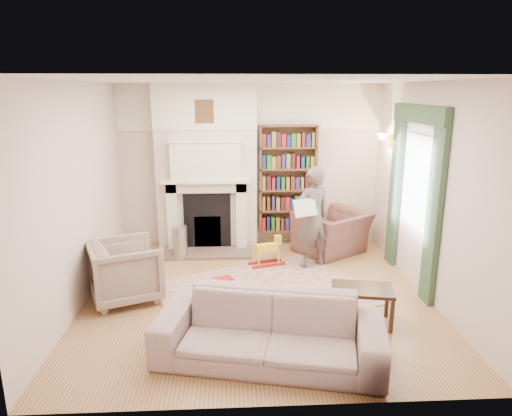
{
  "coord_description": "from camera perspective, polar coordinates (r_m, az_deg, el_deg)",
  "views": [
    {
      "loc": [
        -0.31,
        -5.67,
        2.69
      ],
      "look_at": [
        0.0,
        0.25,
        1.15
      ],
      "focal_mm": 32.0,
      "sensor_mm": 36.0,
      "label": 1
    }
  ],
  "objects": [
    {
      "name": "floor",
      "position": [
        6.28,
        0.12,
        -10.79
      ],
      "size": [
        4.5,
        4.5,
        0.0
      ],
      "primitive_type": "plane",
      "color": "brown",
      "rests_on": "ground"
    },
    {
      "name": "ceiling",
      "position": [
        5.68,
        0.14,
        15.68
      ],
      "size": [
        4.5,
        4.5,
        0.0
      ],
      "primitive_type": "plane",
      "rotation": [
        3.14,
        0.0,
        0.0
      ],
      "color": "white",
      "rests_on": "wall_back"
    },
    {
      "name": "wall_back",
      "position": [
        8.03,
        -0.75,
        5.32
      ],
      "size": [
        4.5,
        0.0,
        4.5
      ],
      "primitive_type": "plane",
      "rotation": [
        1.57,
        0.0,
        0.0
      ],
      "color": "beige",
      "rests_on": "floor"
    },
    {
      "name": "wall_front",
      "position": [
        3.67,
        2.06,
        -6.04
      ],
      "size": [
        4.5,
        0.0,
        4.5
      ],
      "primitive_type": "plane",
      "rotation": [
        -1.57,
        0.0,
        0.0
      ],
      "color": "beige",
      "rests_on": "floor"
    },
    {
      "name": "wall_left",
      "position": [
        6.13,
        -21.38,
        1.4
      ],
      "size": [
        0.0,
        4.5,
        4.5
      ],
      "primitive_type": "plane",
      "rotation": [
        1.57,
        0.0,
        1.57
      ],
      "color": "beige",
      "rests_on": "floor"
    },
    {
      "name": "wall_right",
      "position": [
        6.35,
        20.85,
        1.88
      ],
      "size": [
        0.0,
        4.5,
        4.5
      ],
      "primitive_type": "plane",
      "rotation": [
        1.57,
        0.0,
        -1.57
      ],
      "color": "beige",
      "rests_on": "floor"
    },
    {
      "name": "fireplace",
      "position": [
        7.84,
        -6.2,
        4.91
      ],
      "size": [
        1.7,
        0.58,
        2.8
      ],
      "color": "beige",
      "rests_on": "floor"
    },
    {
      "name": "bookcase",
      "position": [
        7.99,
        3.96,
        3.6
      ],
      "size": [
        1.0,
        0.24,
        1.85
      ],
      "primitive_type": "cube",
      "color": "brown",
      "rests_on": "floor"
    },
    {
      "name": "window",
      "position": [
        6.7,
        19.43,
        3.06
      ],
      "size": [
        0.02,
        0.9,
        1.3
      ],
      "primitive_type": "cube",
      "color": "silver",
      "rests_on": "wall_right"
    },
    {
      "name": "curtain_left",
      "position": [
        6.11,
        21.36,
        -0.57
      ],
      "size": [
        0.07,
        0.32,
        2.4
      ],
      "primitive_type": "cube",
      "color": "#2F4932",
      "rests_on": "floor"
    },
    {
      "name": "curtain_right",
      "position": [
        7.37,
        16.99,
        2.26
      ],
      "size": [
        0.07,
        0.32,
        2.4
      ],
      "primitive_type": "cube",
      "color": "#2F4932",
      "rests_on": "floor"
    },
    {
      "name": "pelmet",
      "position": [
        6.57,
        19.75,
        11.03
      ],
      "size": [
        0.09,
        1.7,
        0.24
      ],
      "primitive_type": "cube",
      "color": "#2F4932",
      "rests_on": "wall_right"
    },
    {
      "name": "wall_sconce",
      "position": [
        7.58,
        15.15,
        8.09
      ],
      "size": [
        0.2,
        0.24,
        0.24
      ],
      "primitive_type": null,
      "color": "gold",
      "rests_on": "wall_right"
    },
    {
      "name": "rug",
      "position": [
        6.34,
        0.99,
        -10.47
      ],
      "size": [
        3.31,
        3.0,
        0.01
      ],
      "primitive_type": "cube",
      "rotation": [
        0.0,
        0.0,
        0.42
      ],
      "color": "beige",
      "rests_on": "floor"
    },
    {
      "name": "armchair_reading",
      "position": [
        7.81,
        9.47,
        -3.05
      ],
      "size": [
        1.43,
        1.39,
        0.71
      ],
      "primitive_type": "imported",
      "rotation": [
        0.0,
        0.0,
        3.73
      ],
      "color": "#51302B",
      "rests_on": "floor"
    },
    {
      "name": "armchair_left",
      "position": [
        6.25,
        -15.99,
        -7.56
      ],
      "size": [
        1.13,
        1.12,
        0.79
      ],
      "primitive_type": "imported",
      "rotation": [
        0.0,
        0.0,
        1.97
      ],
      "color": "#A79F89",
      "rests_on": "floor"
    },
    {
      "name": "sofa",
      "position": [
        4.77,
        1.66,
        -15.05
      ],
      "size": [
        2.42,
        1.37,
        0.67
      ],
      "primitive_type": "imported",
      "rotation": [
        0.0,
        0.0,
        -0.22
      ],
      "color": "#BBAB9A",
      "rests_on": "floor"
    },
    {
      "name": "man_reading",
      "position": [
        7.03,
        7.07,
        -1.19
      ],
      "size": [
        0.68,
        0.59,
        1.59
      ],
      "primitive_type": "imported",
      "rotation": [
        0.0,
        0.0,
        3.58
      ],
      "color": "#544743",
      "rests_on": "floor"
    },
    {
      "name": "newspaper",
      "position": [
        6.76,
        6.16,
        0.04
      ],
      "size": [
        0.39,
        0.26,
        0.26
      ],
      "primitive_type": "cube",
      "rotation": [
        -0.35,
        0.0,
        0.44
      ],
      "color": "silver",
      "rests_on": "man_reading"
    },
    {
      "name": "coffee_table",
      "position": [
        5.64,
        13.04,
        -11.78
      ],
      "size": [
        0.77,
        0.57,
        0.45
      ],
      "primitive_type": null,
      "rotation": [
        0.0,
        0.0,
        -0.19
      ],
      "color": "#372713",
      "rests_on": "floor"
    },
    {
      "name": "paraffin_heater",
      "position": [
        7.55,
        -9.48,
        -4.3
      ],
      "size": [
        0.32,
        0.32,
        0.55
      ],
      "primitive_type": "cylinder",
      "rotation": [
        0.0,
        0.0,
        -0.41
      ],
      "color": "#989A9F",
      "rests_on": "floor"
    },
    {
      "name": "rocking_horse",
      "position": [
        7.17,
        1.37,
        -5.41
      ],
      "size": [
        0.59,
        0.37,
        0.48
      ],
      "primitive_type": null,
      "rotation": [
        0.0,
        0.0,
        0.29
      ],
      "color": "yellow",
      "rests_on": "rug"
    },
    {
      "name": "board_game",
      "position": [
        5.92,
        -2.98,
        -12.2
      ],
      "size": [
        0.44,
        0.44,
        0.03
      ],
      "primitive_type": "cube",
      "rotation": [
        0.0,
        0.0,
        -0.44
      ],
      "color": "#DDCB4E",
      "rests_on": "rug"
    },
    {
      "name": "game_box_lid",
      "position": [
        6.66,
        -4.17,
        -8.95
      ],
      "size": [
        0.32,
        0.28,
        0.05
      ],
      "primitive_type": "cube",
      "rotation": [
        0.0,
        0.0,
        0.42
      ],
      "color": "#B22314",
      "rests_on": "rug"
    },
    {
      "name": "comic_annuals",
      "position": [
        6.09,
        2.98,
        -11.44
      ],
      "size": [
        0.64,
        1.15,
        0.02
      ],
      "color": "red",
      "rests_on": "rug"
    }
  ]
}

